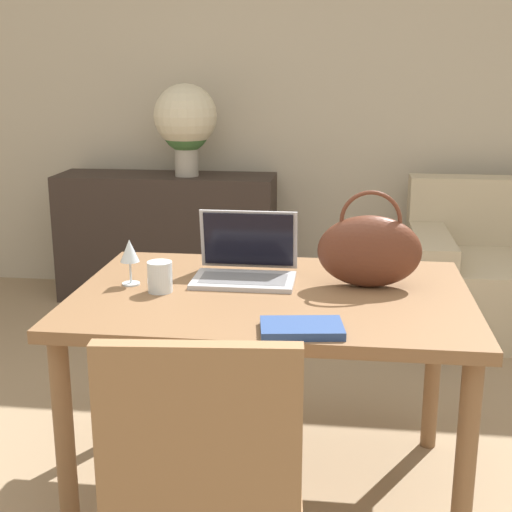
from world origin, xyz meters
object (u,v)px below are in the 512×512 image
at_px(flower_vase, 186,122).
at_px(chair, 206,499).
at_px(laptop, 246,261).
at_px(drinking_glass, 160,277).
at_px(wine_glass, 130,253).
at_px(handbag, 369,250).

bearing_deg(flower_vase, chair, -76.92).
bearing_deg(chair, laptop, 87.47).
height_order(drinking_glass, wine_glass, wine_glass).
distance_m(chair, flower_vase, 3.05).
relative_size(drinking_glass, handbag, 0.29).
bearing_deg(drinking_glass, flower_vase, 100.01).
height_order(laptop, wine_glass, laptop).
xyz_separation_m(wine_glass, handbag, (0.80, 0.07, 0.02)).
height_order(laptop, flower_vase, flower_vase).
distance_m(drinking_glass, handbag, 0.70).
distance_m(drinking_glass, wine_glass, 0.15).
xyz_separation_m(wine_glass, flower_vase, (-0.25, 2.04, 0.28)).
distance_m(chair, drinking_glass, 0.90).
height_order(chair, flower_vase, flower_vase).
xyz_separation_m(chair, drinking_glass, (-0.30, 0.80, 0.27)).
bearing_deg(handbag, drinking_glass, -168.50).
relative_size(laptop, drinking_glass, 3.41).
xyz_separation_m(drinking_glass, flower_vase, (-0.37, 2.11, 0.34)).
bearing_deg(laptop, wine_glass, -161.21).
bearing_deg(handbag, laptop, 172.71).
relative_size(chair, wine_glass, 5.97).
bearing_deg(drinking_glass, wine_glass, 151.64).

